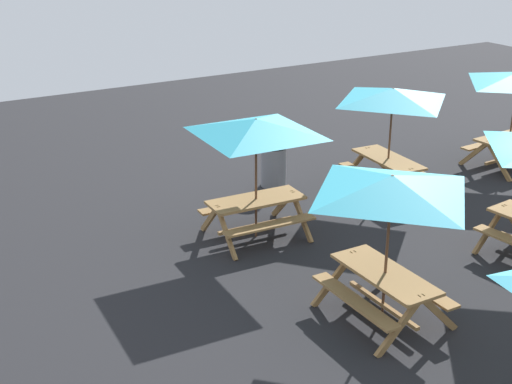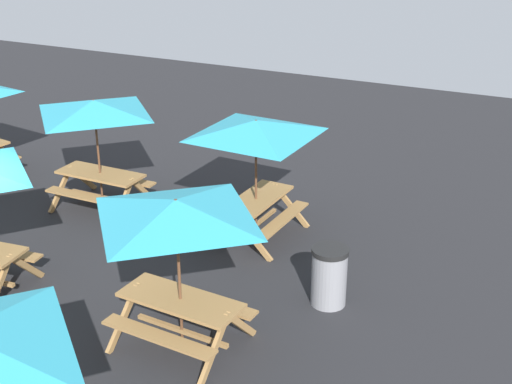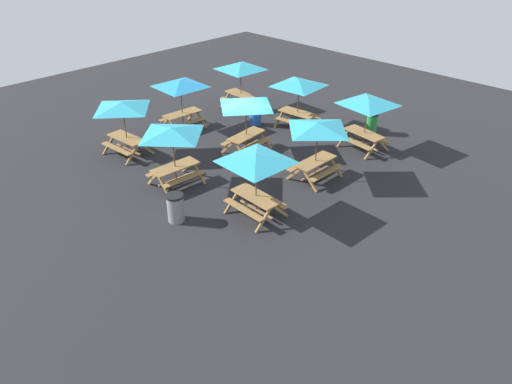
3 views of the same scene
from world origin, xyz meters
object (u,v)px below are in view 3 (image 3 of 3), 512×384
(picnic_table_3, at_px, (299,87))
(trash_bin_green, at_px, (371,123))
(picnic_table_6, at_px, (172,136))
(picnic_table_8, at_px, (368,105))
(picnic_table_0, at_px, (256,163))
(picnic_table_5, at_px, (123,109))
(trash_bin_gray, at_px, (176,208))
(picnic_table_7, at_px, (180,87))
(picnic_table_1, at_px, (318,130))
(picnic_table_4, at_px, (241,70))
(trash_bin_blue, at_px, (255,115))
(picnic_table_2, at_px, (246,107))

(picnic_table_3, relative_size, trash_bin_green, 2.88)
(picnic_table_6, bearing_deg, picnic_table_8, 160.32)
(picnic_table_6, bearing_deg, picnic_table_0, 102.64)
(picnic_table_5, xyz_separation_m, trash_bin_gray, (-5.49, 1.73, -1.49))
(picnic_table_0, xyz_separation_m, picnic_table_7, (7.70, -3.01, 0.00))
(picnic_table_5, bearing_deg, picnic_table_1, -155.34)
(picnic_table_0, height_order, trash_bin_green, picnic_table_0)
(picnic_table_1, relative_size, trash_bin_green, 2.38)
(picnic_table_6, relative_size, picnic_table_8, 0.83)
(picnic_table_3, relative_size, trash_bin_gray, 2.88)
(picnic_table_4, bearing_deg, picnic_table_7, 93.75)
(picnic_table_5, relative_size, picnic_table_7, 0.83)
(picnic_table_4, bearing_deg, trash_bin_gray, 128.14)
(picnic_table_0, height_order, picnic_table_6, same)
(trash_bin_gray, xyz_separation_m, trash_bin_green, (-0.59, -10.74, 0.00))
(picnic_table_5, bearing_deg, picnic_table_3, -118.23)
(picnic_table_1, distance_m, trash_bin_gray, 5.92)
(picnic_table_8, bearing_deg, picnic_table_1, 101.01)
(picnic_table_0, relative_size, trash_bin_blue, 2.88)
(picnic_table_4, bearing_deg, picnic_table_8, -174.48)
(picnic_table_4, xyz_separation_m, picnic_table_8, (-7.32, -0.19, 0.00))
(picnic_table_2, relative_size, picnic_table_7, 0.83)
(picnic_table_3, xyz_separation_m, trash_bin_gray, (-2.26, 8.91, -1.49))
(picnic_table_1, xyz_separation_m, trash_bin_green, (0.88, -5.21, -1.49))
(picnic_table_0, distance_m, picnic_table_8, 6.98)
(picnic_table_5, distance_m, trash_bin_blue, 6.42)
(trash_bin_blue, bearing_deg, picnic_table_8, -166.08)
(trash_bin_green, bearing_deg, picnic_table_1, 99.61)
(picnic_table_1, bearing_deg, picnic_table_4, -113.72)
(trash_bin_gray, bearing_deg, picnic_table_4, -55.90)
(picnic_table_0, height_order, picnic_table_4, same)
(picnic_table_1, height_order, picnic_table_3, same)
(picnic_table_3, distance_m, picnic_table_4, 3.75)
(picnic_table_0, relative_size, trash_bin_green, 2.88)
(picnic_table_1, bearing_deg, picnic_table_0, 3.72)
(picnic_table_2, relative_size, picnic_table_4, 0.83)
(picnic_table_2, distance_m, trash_bin_green, 6.17)
(picnic_table_2, xyz_separation_m, trash_bin_blue, (1.78, -2.36, -1.49))
(picnic_table_6, relative_size, picnic_table_7, 0.83)
(picnic_table_5, height_order, picnic_table_7, same)
(picnic_table_0, relative_size, picnic_table_1, 1.21)
(picnic_table_5, distance_m, trash_bin_green, 10.97)
(picnic_table_1, xyz_separation_m, picnic_table_4, (7.48, -3.34, 0.00))
(picnic_table_2, bearing_deg, trash_bin_blue, -149.35)
(picnic_table_1, relative_size, picnic_table_4, 0.83)
(picnic_table_2, bearing_deg, trash_bin_green, 146.68)
(picnic_table_0, xyz_separation_m, picnic_table_3, (3.93, -6.81, 0.00))
(picnic_table_5, bearing_deg, picnic_table_2, -136.37)
(picnic_table_5, xyz_separation_m, picnic_table_6, (-3.53, 0.21, 0.00))
(trash_bin_blue, bearing_deg, picnic_table_6, 107.29)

